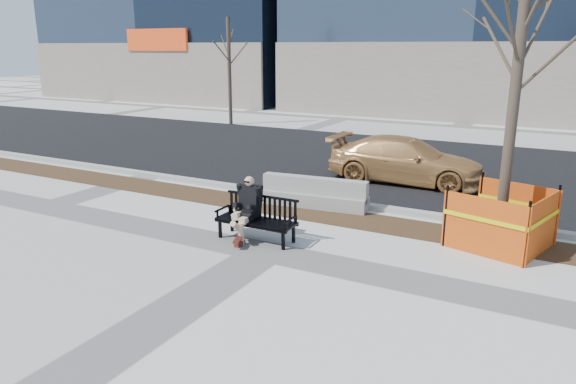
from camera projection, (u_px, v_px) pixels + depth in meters
name	position (u px, v px, depth m)	size (l,w,h in m)	color
ground	(266.00, 251.00, 10.12)	(120.00, 120.00, 0.00)	beige
mulch_strip	(323.00, 215.00, 12.33)	(40.00, 1.20, 0.02)	#47301C
asphalt_street	(401.00, 164.00, 17.59)	(60.00, 10.40, 0.01)	black
curb	(339.00, 202.00, 13.12)	(60.00, 0.25, 0.12)	#9E9B93
bench	(256.00, 240.00, 10.73)	(1.67, 0.60, 0.89)	black
seated_man	(248.00, 237.00, 10.87)	(0.54, 0.90, 1.27)	black
tree_fence	(498.00, 245.00, 10.43)	(2.44, 2.44, 6.11)	#FF5917
sedan	(405.00, 182.00, 15.34)	(1.79, 4.41, 1.28)	#BB8447
jersey_barrier_left	(314.00, 207.00, 12.93)	(2.61, 0.52, 0.75)	gray
far_tree_left	(231.00, 124.00, 26.73)	(2.05, 2.05, 5.55)	#493E2F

